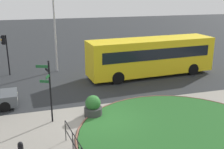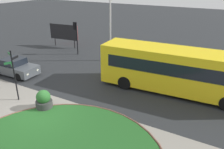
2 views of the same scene
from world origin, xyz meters
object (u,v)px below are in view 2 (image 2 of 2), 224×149
at_px(bus_yellow, 177,70).
at_px(billboard_left, 64,32).
at_px(car_near_lane, 15,67).
at_px(lamppost_tall, 110,19).
at_px(signpost_directional, 14,71).
at_px(planter_near_signpost, 44,100).
at_px(traffic_light_near, 76,31).

xyz_separation_m(bus_yellow, billboard_left, (-14.80, 5.17, 0.05)).
distance_m(car_near_lane, lamppost_tall, 9.52).
relative_size(signpost_directional, billboard_left, 0.93).
distance_m(bus_yellow, planter_near_signpost, 9.24).
relative_size(signpost_directional, planter_near_signpost, 2.79).
xyz_separation_m(bus_yellow, planter_near_signpost, (-6.52, -6.46, -1.13)).
distance_m(car_near_lane, billboard_left, 9.02).
height_order(traffic_light_near, billboard_left, traffic_light_near).
bearing_deg(car_near_lane, bus_yellow, 13.47).
bearing_deg(bus_yellow, car_near_lane, -168.08).
bearing_deg(bus_yellow, billboard_left, 157.11).
relative_size(traffic_light_near, planter_near_signpost, 2.74).
relative_size(signpost_directional, bus_yellow, 0.32).
relative_size(bus_yellow, planter_near_signpost, 8.71).
bearing_deg(lamppost_tall, car_near_lane, -125.94).
height_order(car_near_lane, traffic_light_near, traffic_light_near).
height_order(bus_yellow, planter_near_signpost, bus_yellow).
bearing_deg(traffic_light_near, lamppost_tall, -175.97).
bearing_deg(car_near_lane, billboard_left, 101.10).
relative_size(billboard_left, planter_near_signpost, 2.98).
height_order(bus_yellow, car_near_lane, bus_yellow).
xyz_separation_m(signpost_directional, planter_near_signpost, (2.40, 0.04, -1.51)).
height_order(bus_yellow, billboard_left, bus_yellow).
bearing_deg(bus_yellow, signpost_directional, -147.56).
height_order(lamppost_tall, planter_near_signpost, lamppost_tall).
bearing_deg(car_near_lane, lamppost_tall, 51.96).
xyz_separation_m(signpost_directional, lamppost_tall, (1.36, 10.12, 2.06)).
bearing_deg(traffic_light_near, bus_yellow, 166.79).
xyz_separation_m(bus_yellow, car_near_lane, (-12.75, -3.55, -1.05)).
distance_m(lamppost_tall, planter_near_signpost, 10.74).
height_order(traffic_light_near, lamppost_tall, lamppost_tall).
relative_size(car_near_lane, traffic_light_near, 1.16).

